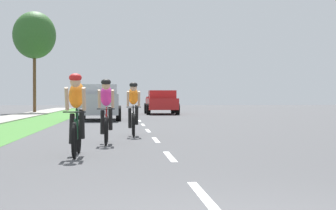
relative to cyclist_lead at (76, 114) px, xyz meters
name	(u,v)px	position (x,y,z in m)	size (l,w,h in m)	color
ground_plane	(141,123)	(1.78, 13.75, -0.81)	(120.00, 120.00, 0.00)	#4C4C4F
grass_verge	(33,123)	(-3.06, 13.75, -0.81)	(2.36, 70.00, 0.01)	#478438
lane_markings_center	(138,119)	(1.78, 17.75, -0.81)	(0.12, 53.80, 0.01)	white
cyclist_lead	(76,114)	(0.00, 0.00, 0.00)	(0.42, 1.72, 1.58)	black
cyclist_trailing	(106,111)	(0.50, 2.73, 0.00)	(0.42, 1.72, 1.58)	black
cyclist_distant	(133,108)	(1.22, 5.34, 0.00)	(0.42, 1.72, 1.58)	black
suv_silver	(100,101)	(-0.20, 16.80, 0.14)	(2.15, 4.70, 1.79)	#A5A8AD
pickup_red	(161,102)	(3.69, 26.39, 0.02)	(2.22, 5.10, 1.64)	red
street_tree_far	(34,35)	(-5.69, 30.79, 5.09)	(3.26, 3.26, 7.72)	brown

